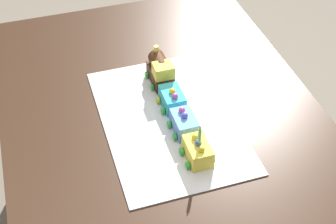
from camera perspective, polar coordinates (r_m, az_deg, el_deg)
name	(u,v)px	position (r m, az deg, el deg)	size (l,w,h in m)	color
dining_table	(163,138)	(1.64, -0.57, -3.02)	(1.40, 1.00, 0.74)	#382316
cake_board	(168,120)	(1.54, 0.00, -0.88)	(0.60, 0.40, 0.00)	silver
cake_locomotive	(160,71)	(1.65, -0.88, 4.81)	(0.14, 0.08, 0.12)	#472816
cake_car_hopper_turquoise	(172,99)	(1.57, 0.50, 1.50)	(0.10, 0.08, 0.07)	#38B7C6
cake_car_gondola_sky_blue	(184,123)	(1.48, 1.89, -1.33)	(0.10, 0.08, 0.07)	#669EEA
cake_car_flatbed_lemon	(198,151)	(1.41, 3.46, -4.51)	(0.10, 0.08, 0.07)	#F4E04C
birthday_candle	(200,134)	(1.35, 3.69, -2.59)	(0.01, 0.01, 0.06)	#66D872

